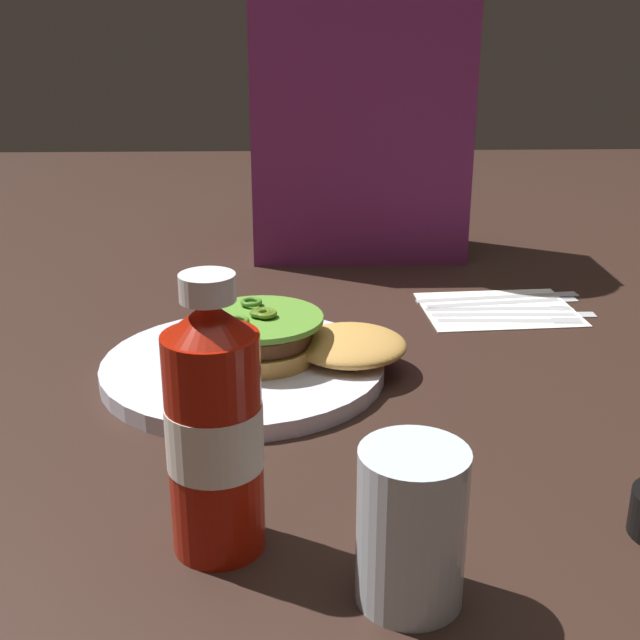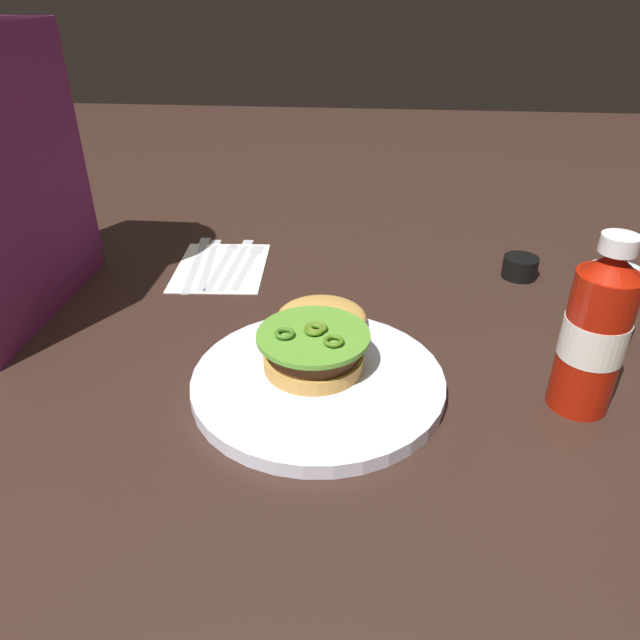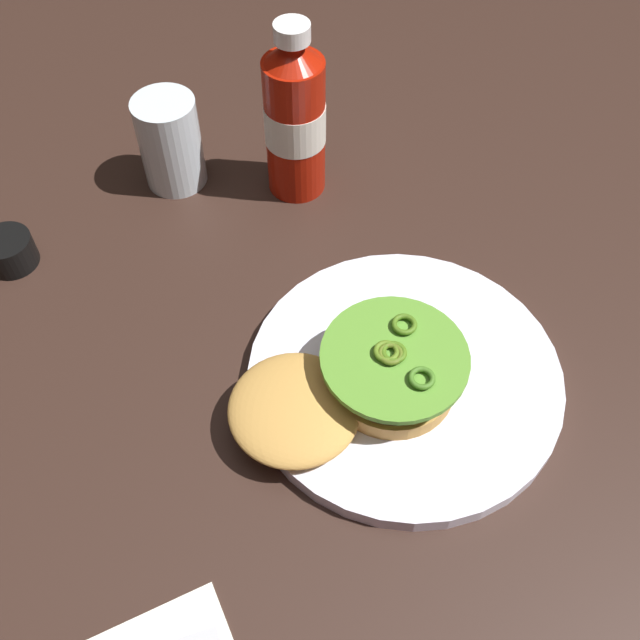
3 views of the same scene
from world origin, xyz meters
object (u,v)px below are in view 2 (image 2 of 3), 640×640
(burger_sandwich, at_px, (317,337))
(steak_knife, at_px, (198,258))
(ketchup_bottle, at_px, (595,334))
(dinner_plate, at_px, (318,382))
(table_knife, at_px, (238,258))
(napkin, at_px, (221,267))
(butter_knife, at_px, (210,258))
(condiment_cup, at_px, (520,267))
(water_glass, at_px, (606,309))
(spoon_utensil, at_px, (225,258))
(fork_utensil, at_px, (250,261))

(burger_sandwich, relative_size, steak_knife, 0.99)
(ketchup_bottle, bearing_deg, dinner_plate, 89.74)
(ketchup_bottle, distance_m, table_knife, 0.58)
(napkin, relative_size, butter_knife, 0.93)
(steak_knife, bearing_deg, condiment_cup, -91.33)
(water_glass, xyz_separation_m, spoon_utensil, (0.21, 0.54, -0.05))
(condiment_cup, distance_m, steak_knife, 0.53)
(dinner_plate, distance_m, spoon_utensil, 0.39)
(burger_sandwich, xyz_separation_m, napkin, (0.26, 0.18, -0.04))
(napkin, bearing_deg, steak_knife, 62.33)
(fork_utensil, bearing_deg, dinner_plate, -156.02)
(spoon_utensil, height_order, steak_knife, same)
(table_knife, bearing_deg, condiment_cup, -91.95)
(steak_knife, bearing_deg, ketchup_bottle, -122.46)
(burger_sandwich, xyz_separation_m, fork_utensil, (0.28, 0.14, -0.03))
(water_glass, relative_size, napkin, 0.57)
(dinner_plate, bearing_deg, spoon_utensil, 29.32)
(napkin, xyz_separation_m, steak_knife, (0.02, 0.05, 0.00))
(condiment_cup, distance_m, table_knife, 0.46)
(water_glass, distance_m, table_knife, 0.56)
(water_glass, distance_m, fork_utensil, 0.54)
(dinner_plate, xyz_separation_m, table_knife, (0.34, 0.17, -0.00))
(dinner_plate, bearing_deg, fork_utensil, 23.98)
(napkin, bearing_deg, burger_sandwich, -144.50)
(water_glass, bearing_deg, burger_sandwich, 101.61)
(dinner_plate, distance_m, butter_knife, 0.40)
(condiment_cup, height_order, spoon_utensil, condiment_cup)
(burger_sandwich, relative_size, condiment_cup, 3.99)
(condiment_cup, height_order, fork_utensil, condiment_cup)
(table_knife, distance_m, spoon_utensil, 0.02)
(dinner_plate, xyz_separation_m, steak_knife, (0.33, 0.24, -0.00))
(water_glass, bearing_deg, spoon_utensil, 68.50)
(table_knife, xyz_separation_m, steak_knife, (-0.00, 0.07, 0.00))
(ketchup_bottle, xyz_separation_m, table_knife, (0.34, 0.46, -0.09))
(napkin, relative_size, spoon_utensil, 0.99)
(fork_utensil, bearing_deg, water_glass, -112.38)
(condiment_cup, relative_size, butter_knife, 0.27)
(spoon_utensil, height_order, butter_knife, same)
(burger_sandwich, relative_size, butter_knife, 1.08)
(table_knife, relative_size, steak_knife, 0.93)
(ketchup_bottle, height_order, butter_knife, ketchup_bottle)
(ketchup_bottle, distance_m, butter_knife, 0.61)
(fork_utensil, relative_size, table_knife, 0.86)
(spoon_utensil, distance_m, steak_knife, 0.05)
(condiment_cup, bearing_deg, spoon_utensil, 87.92)
(steak_knife, bearing_deg, dinner_plate, -144.70)
(ketchup_bottle, height_order, fork_utensil, ketchup_bottle)
(table_knife, distance_m, butter_knife, 0.05)
(water_glass, xyz_separation_m, table_knife, (0.21, 0.52, -0.05))
(spoon_utensil, xyz_separation_m, steak_knife, (-0.01, 0.05, 0.00))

